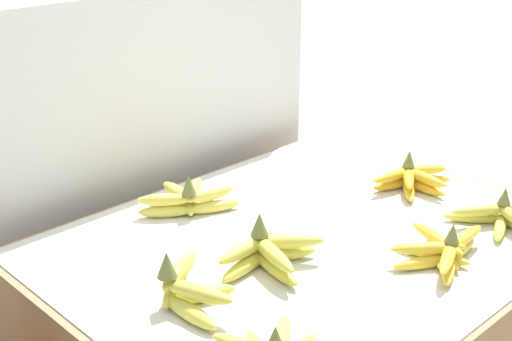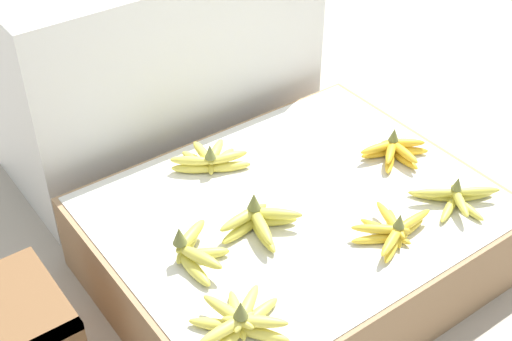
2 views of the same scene
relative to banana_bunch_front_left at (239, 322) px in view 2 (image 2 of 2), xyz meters
The scene contains 10 objects.
ground_plane 0.56m from the banana_bunch_front_left, 35.43° to the left, with size 10.00×10.00×0.00m, color #A89E8E.
display_platform 0.50m from the banana_bunch_front_left, 35.43° to the left, with size 1.10×0.88×0.26m.
back_vendor_table 1.14m from the banana_bunch_front_left, 70.23° to the left, with size 1.06×0.55×0.74m.
banana_bunch_front_left is the anchor object (origin of this frame).
banana_bunch_front_midright 0.51m from the banana_bunch_front_left, ahead, with size 0.24×0.18×0.09m.
banana_bunch_front_right 0.75m from the banana_bunch_front_left, ahead, with size 0.23×0.22×0.09m.
banana_bunch_middle_left 0.26m from the banana_bunch_front_left, 81.82° to the left, with size 0.15×0.21×0.11m.
banana_bunch_middle_midleft 0.34m from the banana_bunch_front_left, 46.56° to the left, with size 0.23×0.17×0.11m.
banana_bunch_middle_right 0.81m from the banana_bunch_front_left, 19.38° to the left, with size 0.21×0.16×0.10m.
banana_bunch_back_midleft 0.63m from the banana_bunch_front_left, 63.00° to the left, with size 0.22×0.19×0.10m.
Camera 2 is at (-0.99, -1.17, 1.57)m, focal length 50.00 mm.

